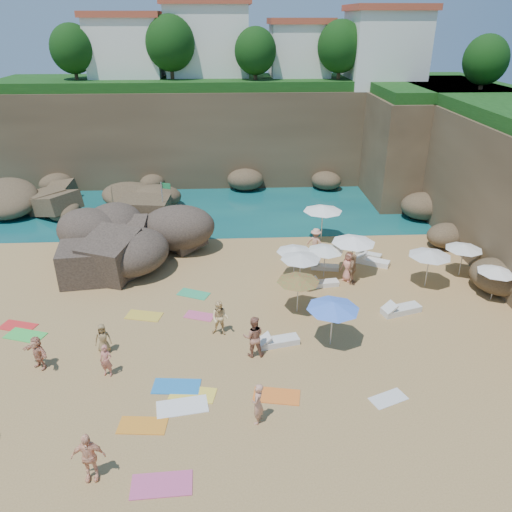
{
  "coord_description": "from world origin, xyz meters",
  "views": [
    {
      "loc": [
        0.75,
        -20.96,
        13.46
      ],
      "look_at": [
        2.0,
        3.0,
        2.0
      ],
      "focal_mm": 35.0,
      "sensor_mm": 36.0,
      "label": 1
    }
  ],
  "objects_px": {
    "person_stand_3": "(353,269)",
    "flag_pole": "(164,200)",
    "person_stand_6": "(258,404)",
    "parasol_0": "(354,240)",
    "parasol_2": "(325,248)",
    "rock_outcrop": "(150,262)",
    "parasol_1": "(323,208)",
    "person_stand_4": "(348,266)",
    "person_stand_2": "(316,242)",
    "person_stand_1": "(253,337)",
    "lounger_0": "(325,267)",
    "person_stand_5": "(101,234)"
  },
  "relations": [
    {
      "from": "person_stand_3",
      "to": "flag_pole",
      "type": "bearing_deg",
      "value": 75.58
    },
    {
      "from": "flag_pole",
      "to": "person_stand_6",
      "type": "distance_m",
      "value": 19.6
    },
    {
      "from": "parasol_0",
      "to": "parasol_2",
      "type": "relative_size",
      "value": 1.2
    },
    {
      "from": "rock_outcrop",
      "to": "parasol_1",
      "type": "xyz_separation_m",
      "value": [
        11.0,
        2.9,
        2.24
      ]
    },
    {
      "from": "parasol_1",
      "to": "person_stand_4",
      "type": "xyz_separation_m",
      "value": [
        0.5,
        -5.79,
        -1.36
      ]
    },
    {
      "from": "flag_pole",
      "to": "parasol_2",
      "type": "bearing_deg",
      "value": -37.73
    },
    {
      "from": "parasol_1",
      "to": "person_stand_2",
      "type": "distance_m",
      "value": 2.88
    },
    {
      "from": "person_stand_1",
      "to": "person_stand_2",
      "type": "height_order",
      "value": "person_stand_1"
    },
    {
      "from": "flag_pole",
      "to": "person_stand_4",
      "type": "height_order",
      "value": "flag_pole"
    },
    {
      "from": "lounger_0",
      "to": "person_stand_6",
      "type": "relative_size",
      "value": 0.96
    },
    {
      "from": "person_stand_1",
      "to": "person_stand_5",
      "type": "xyz_separation_m",
      "value": [
        -9.29,
        12.16,
        -0.13
      ]
    },
    {
      "from": "rock_outcrop",
      "to": "person_stand_4",
      "type": "distance_m",
      "value": 11.89
    },
    {
      "from": "parasol_1",
      "to": "person_stand_6",
      "type": "relative_size",
      "value": 1.53
    },
    {
      "from": "person_stand_1",
      "to": "person_stand_5",
      "type": "bearing_deg",
      "value": -52.91
    },
    {
      "from": "parasol_1",
      "to": "person_stand_6",
      "type": "bearing_deg",
      "value": -107.43
    },
    {
      "from": "parasol_0",
      "to": "person_stand_1",
      "type": "xyz_separation_m",
      "value": [
        -6.03,
        -7.47,
        -1.2
      ]
    },
    {
      "from": "parasol_1",
      "to": "flag_pole",
      "type": "bearing_deg",
      "value": 167.74
    },
    {
      "from": "lounger_0",
      "to": "person_stand_3",
      "type": "xyz_separation_m",
      "value": [
        1.17,
        -1.85,
        0.77
      ]
    },
    {
      "from": "flag_pole",
      "to": "person_stand_3",
      "type": "distance_m",
      "value": 14.14
    },
    {
      "from": "flag_pole",
      "to": "parasol_0",
      "type": "height_order",
      "value": "flag_pole"
    },
    {
      "from": "flag_pole",
      "to": "parasol_2",
      "type": "distance_m",
      "value": 12.42
    },
    {
      "from": "person_stand_4",
      "to": "person_stand_5",
      "type": "bearing_deg",
      "value": -156.61
    },
    {
      "from": "person_stand_2",
      "to": "person_stand_6",
      "type": "height_order",
      "value": "person_stand_2"
    },
    {
      "from": "person_stand_2",
      "to": "person_stand_3",
      "type": "xyz_separation_m",
      "value": [
        1.45,
        -3.77,
        -0.01
      ]
    },
    {
      "from": "parasol_0",
      "to": "parasol_1",
      "type": "bearing_deg",
      "value": 100.03
    },
    {
      "from": "parasol_1",
      "to": "person_stand_6",
      "type": "height_order",
      "value": "parasol_1"
    },
    {
      "from": "parasol_2",
      "to": "lounger_0",
      "type": "distance_m",
      "value": 1.95
    },
    {
      "from": "parasol_2",
      "to": "person_stand_6",
      "type": "relative_size",
      "value": 1.23
    },
    {
      "from": "flag_pole",
      "to": "parasol_2",
      "type": "xyz_separation_m",
      "value": [
        9.82,
        -7.6,
        -0.42
      ]
    },
    {
      "from": "rock_outcrop",
      "to": "flag_pole",
      "type": "bearing_deg",
      "value": 85.36
    },
    {
      "from": "person_stand_2",
      "to": "parasol_0",
      "type": "bearing_deg",
      "value": 157.24
    },
    {
      "from": "parasol_1",
      "to": "person_stand_2",
      "type": "bearing_deg",
      "value": -108.18
    },
    {
      "from": "parasol_1",
      "to": "person_stand_4",
      "type": "bearing_deg",
      "value": -85.02
    },
    {
      "from": "flag_pole",
      "to": "parasol_2",
      "type": "height_order",
      "value": "flag_pole"
    },
    {
      "from": "rock_outcrop",
      "to": "parasol_2",
      "type": "relative_size",
      "value": 3.92
    },
    {
      "from": "person_stand_1",
      "to": "person_stand_4",
      "type": "height_order",
      "value": "person_stand_1"
    },
    {
      "from": "parasol_2",
      "to": "person_stand_2",
      "type": "xyz_separation_m",
      "value": [
        -0.04,
        2.88,
        -0.89
      ]
    },
    {
      "from": "person_stand_3",
      "to": "person_stand_5",
      "type": "relative_size",
      "value": 1.07
    },
    {
      "from": "person_stand_3",
      "to": "person_stand_4",
      "type": "relative_size",
      "value": 1.02
    },
    {
      "from": "person_stand_1",
      "to": "person_stand_6",
      "type": "relative_size",
      "value": 1.15
    },
    {
      "from": "rock_outcrop",
      "to": "person_stand_3",
      "type": "distance_m",
      "value": 12.14
    },
    {
      "from": "person_stand_5",
      "to": "flag_pole",
      "type": "bearing_deg",
      "value": 43.94
    },
    {
      "from": "person_stand_5",
      "to": "person_stand_2",
      "type": "bearing_deg",
      "value": 1.16
    },
    {
      "from": "person_stand_6",
      "to": "person_stand_3",
      "type": "bearing_deg",
      "value": 168.44
    },
    {
      "from": "rock_outcrop",
      "to": "person_stand_3",
      "type": "xyz_separation_m",
      "value": [
        11.65,
        -3.29,
        0.9
      ]
    },
    {
      "from": "person_stand_2",
      "to": "person_stand_6",
      "type": "bearing_deg",
      "value": 106.8
    },
    {
      "from": "parasol_1",
      "to": "person_stand_1",
      "type": "distance_m",
      "value": 13.54
    },
    {
      "from": "parasol_2",
      "to": "person_stand_1",
      "type": "bearing_deg",
      "value": -121.48
    },
    {
      "from": "rock_outcrop",
      "to": "flag_pole",
      "type": "relative_size",
      "value": 2.33
    },
    {
      "from": "lounger_0",
      "to": "person_stand_4",
      "type": "xyz_separation_m",
      "value": [
        1.02,
        -1.45,
        0.75
      ]
    }
  ]
}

